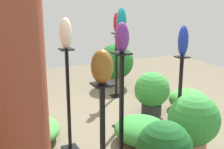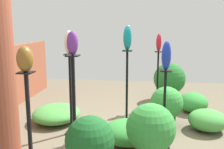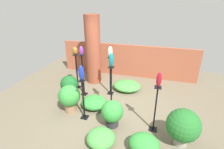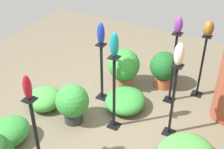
% 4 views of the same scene
% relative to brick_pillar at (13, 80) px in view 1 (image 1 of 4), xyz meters
% --- Properties ---
extents(ground_plane, '(8.00, 8.00, 0.00)m').
position_rel_brick_pillar_xyz_m(ground_plane, '(1.13, -1.76, -1.28)').
color(ground_plane, '#6B604C').
extents(brick_pillar, '(0.56, 0.56, 2.56)m').
position_rel_brick_pillar_xyz_m(brick_pillar, '(0.00, 0.00, 0.00)').
color(brick_pillar, brown).
rests_on(brick_pillar, ground).
extents(pedestal_violet, '(0.20, 0.20, 1.42)m').
position_rel_brick_pillar_xyz_m(pedestal_violet, '(0.04, -1.06, -0.63)').
color(pedestal_violet, black).
rests_on(pedestal_violet, ground).
extents(pedestal_ruby, '(0.20, 0.20, 1.23)m').
position_rel_brick_pillar_xyz_m(pedestal_ruby, '(2.45, -2.22, -0.72)').
color(pedestal_ruby, black).
rests_on(pedestal_ruby, ground).
extents(pedestal_teal, '(0.20, 0.20, 1.37)m').
position_rel_brick_pillar_xyz_m(pedestal_teal, '(1.18, -1.66, -0.65)').
color(pedestal_teal, black).
rests_on(pedestal_teal, ground).
extents(pedestal_ivory, '(0.20, 0.20, 1.33)m').
position_rel_brick_pillar_xyz_m(pedestal_ivory, '(0.89, -0.76, -0.67)').
color(pedestal_ivory, black).
rests_on(pedestal_ivory, ground).
extents(pedestal_cobalt, '(0.20, 0.20, 1.16)m').
position_rel_brick_pillar_xyz_m(pedestal_cobalt, '(0.57, -2.24, -0.75)').
color(pedestal_cobalt, black).
rests_on(pedestal_cobalt, ground).
extents(art_vase_bronze, '(0.20, 0.18, 0.29)m').
position_rel_brick_pillar_xyz_m(art_vase_bronze, '(-0.40, -0.65, 0.14)').
color(art_vase_bronze, brown).
rests_on(art_vase_bronze, pedestal_bronze).
extents(art_vase_violet, '(0.13, 0.14, 0.30)m').
position_rel_brick_pillar_xyz_m(art_vase_violet, '(0.04, -1.06, 0.28)').
color(art_vase_violet, '#6B2D8C').
rests_on(art_vase_violet, pedestal_violet).
extents(art_vase_ruby, '(0.12, 0.11, 0.37)m').
position_rel_brick_pillar_xyz_m(art_vase_ruby, '(2.45, -2.22, 0.14)').
color(art_vase_ruby, maroon).
rests_on(art_vase_ruby, pedestal_ruby).
extents(art_vase_teal, '(0.13, 0.14, 0.40)m').
position_rel_brick_pillar_xyz_m(art_vase_teal, '(1.18, -1.66, 0.29)').
color(art_vase_teal, '#0F727A').
rests_on(art_vase_teal, pedestal_teal).
extents(art_vase_ivory, '(0.15, 0.15, 0.37)m').
position_rel_brick_pillar_xyz_m(art_vase_ivory, '(0.89, -0.76, 0.23)').
color(art_vase_ivory, beige).
rests_on(art_vase_ivory, pedestal_ivory).
extents(art_vase_cobalt, '(0.15, 0.13, 0.41)m').
position_rel_brick_pillar_xyz_m(art_vase_cobalt, '(0.57, -2.24, 0.08)').
color(art_vase_cobalt, '#192D9E').
rests_on(art_vase_cobalt, pedestal_cobalt).
extents(potted_plant_mid_right, '(0.63, 0.63, 0.82)m').
position_rel_brick_pillar_xyz_m(potted_plant_mid_right, '(0.04, -2.05, -0.81)').
color(potted_plant_mid_right, '#936B4C').
rests_on(potted_plant_mid_right, ground).
extents(potted_plant_back_center, '(0.75, 0.75, 0.90)m').
position_rel_brick_pillar_xyz_m(potted_plant_back_center, '(3.08, -2.52, -0.77)').
color(potted_plant_back_center, gray).
rests_on(potted_plant_back_center, ground).
extents(potted_plant_near_pillar, '(0.57, 0.57, 0.72)m').
position_rel_brick_pillar_xyz_m(potted_plant_near_pillar, '(1.40, -2.34, -0.88)').
color(potted_plant_near_pillar, '#2D2D33').
rests_on(potted_plant_near_pillar, ground).
extents(foliage_bed_east, '(0.78, 0.73, 0.34)m').
position_rel_brick_pillar_xyz_m(foliage_bed_east, '(0.65, -1.70, -1.11)').
color(foliage_bed_east, '#338C38').
rests_on(foliage_bed_east, ground).
extents(foliage_bed_west, '(0.99, 0.87, 0.30)m').
position_rel_brick_pillar_xyz_m(foliage_bed_west, '(1.39, -0.32, -1.13)').
color(foliage_bed_west, '#479942').
rests_on(foliage_bed_west, ground).
extents(foliage_bed_center, '(0.67, 0.59, 0.40)m').
position_rel_brick_pillar_xyz_m(foliage_bed_center, '(2.29, -2.96, -1.08)').
color(foliage_bed_center, '#338C38').
rests_on(foliage_bed_center, ground).
extents(foliage_bed_rear, '(0.66, 0.65, 0.36)m').
position_rel_brick_pillar_xyz_m(foliage_bed_rear, '(1.33, -3.03, -1.10)').
color(foliage_bed_rear, '#479942').
rests_on(foliage_bed_rear, ground).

